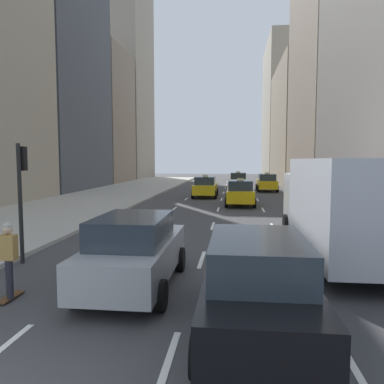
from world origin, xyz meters
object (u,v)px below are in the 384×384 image
taxi_fourth (240,193)px  skateboarder (8,257)px  sedan_silver_behind (135,251)px  box_truck (336,204)px  taxi_lead (238,181)px  taxi_third (205,187)px  traffic_light_pole (21,183)px  taxi_second (267,182)px  sedan_black_near (257,285)px

taxi_fourth → skateboarder: 18.77m
sedan_silver_behind → skateboarder: sedan_silver_behind is taller
box_truck → taxi_lead: bearing=95.6°
taxi_third → traffic_light_pole: bearing=-100.9°
taxi_second → taxi_fourth: 12.39m
taxi_second → sedan_silver_behind: taxi_second is taller
taxi_third → sedan_black_near: (2.80, -24.48, 0.04)m
sedan_black_near → taxi_third: bearing=96.5°
taxi_lead → traffic_light_pole: 30.82m
taxi_second → sedan_black_near: size_ratio=0.91×
taxi_lead → taxi_third: (-2.80, -9.56, 0.00)m
taxi_lead → traffic_light_pole: size_ratio=1.22×
taxi_third → traffic_light_pole: 20.91m
sedan_black_near → sedan_silver_behind: 3.56m
taxi_third → skateboarder: 23.51m
box_truck → skateboarder: 9.41m
sedan_black_near → sedan_silver_behind: bearing=141.9°
taxi_lead → skateboarder: (-5.38, -32.93, 0.08)m
taxi_second → box_truck: box_truck is taller
box_truck → traffic_light_pole: 9.73m
taxi_third → sedan_black_near: bearing=-83.5°
taxi_second → traffic_light_pole: 28.83m
skateboarder → taxi_fourth: bearing=73.4°
taxi_second → skateboarder: bearing=-105.2°
taxi_lead → taxi_fourth: same height
taxi_lead → sedan_silver_behind: size_ratio=0.96×
traffic_light_pole → taxi_fourth: bearing=65.9°
traffic_light_pole → taxi_lead: bearing=77.3°
taxi_second → skateboarder: size_ratio=2.52×
taxi_second → box_truck: (0.00, -25.46, 0.83)m
taxi_fourth → skateboarder: taxi_fourth is taller
skateboarder → taxi_second: bearing=74.8°
taxi_third → taxi_fourth: bearing=-62.5°
sedan_silver_behind → sedan_black_near: bearing=-38.1°
taxi_second → sedan_black_near: taxi_second is taller
taxi_third → sedan_black_near: taxi_third is taller
taxi_second → box_truck: size_ratio=0.52×
box_truck → traffic_light_pole: traffic_light_pole is taller
taxi_third → box_truck: 19.61m
sedan_black_near → sedan_silver_behind: sedan_black_near is taller
taxi_second → taxi_fourth: bearing=-103.1°
taxi_lead → sedan_silver_behind: 31.96m
taxi_lead → taxi_third: same height
sedan_black_near → box_truck: (2.80, 5.70, 0.79)m
taxi_third → skateboarder: bearing=-96.3°
taxi_third → sedan_black_near: size_ratio=0.91×
box_truck → skateboarder: box_truck is taller
taxi_third → skateboarder: size_ratio=2.52×
taxi_third → sedan_black_near: 24.64m
taxi_second → sedan_silver_behind: size_ratio=0.96×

